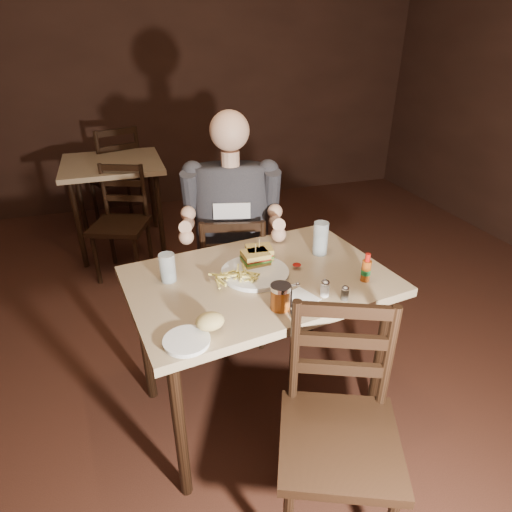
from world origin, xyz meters
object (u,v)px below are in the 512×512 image
object	(u,v)px
bg_chair_near	(120,225)
glass_left	(168,268)
main_table	(259,294)
side_plate	(187,342)
bg_chair_far	(115,176)
hot_sauce	(366,267)
bg_table	(113,172)
glass_right	(320,238)
chair_far	(234,276)
diner	(231,202)
dinner_plate	(255,274)
chair_near	(339,441)
syrup_dispenser	(280,297)

from	to	relation	value
bg_chair_near	glass_left	world-z (taller)	glass_left
main_table	side_plate	xyz separation A→B (m)	(-0.38, -0.35, 0.09)
main_table	bg_chair_far	world-z (taller)	bg_chair_far
main_table	bg_chair_far	size ratio (longest dim) A/B	1.26
glass_left	hot_sauce	bearing A→B (deg)	-17.66
side_plate	bg_chair_far	bearing A→B (deg)	93.93
side_plate	bg_table	bearing A→B (deg)	94.78
main_table	hot_sauce	distance (m)	0.48
bg_table	bg_chair_near	size ratio (longest dim) A/B	0.96
glass_right	hot_sauce	distance (m)	0.30
chair_far	diner	xyz separation A→B (m)	(-0.01, -0.05, 0.49)
main_table	dinner_plate	size ratio (longest dim) A/B	4.15
bg_table	bg_chair_far	xyz separation A→B (m)	(0.00, 0.55, -0.20)
bg_table	glass_right	distance (m)	2.25
bg_chair_near	bg_table	bearing A→B (deg)	111.91
bg_table	glass_left	size ratio (longest dim) A/B	6.40
bg_table	chair_far	bearing A→B (deg)	-67.92
bg_table	chair_near	world-z (taller)	chair_near
bg_chair_near	dinner_plate	world-z (taller)	bg_chair_near
bg_chair_near	bg_chair_far	bearing A→B (deg)	111.91
chair_near	diner	xyz separation A→B (m)	(-0.06, 1.22, 0.46)
chair_near	diner	bearing A→B (deg)	115.67
chair_far	hot_sauce	world-z (taller)	hot_sauce
dinner_plate	glass_right	bearing A→B (deg)	15.98
main_table	side_plate	size ratio (longest dim) A/B	7.57
chair_far	chair_near	size ratio (longest dim) A/B	0.94
main_table	bg_table	world-z (taller)	same
syrup_dispenser	side_plate	world-z (taller)	syrup_dispenser
main_table	bg_chair_near	bearing A→B (deg)	110.11
main_table	chair_far	bearing A→B (deg)	86.51
bg_chair_near	syrup_dispenser	size ratio (longest dim) A/B	8.06
chair_near	hot_sauce	bearing A→B (deg)	77.87
bg_table	bg_chair_near	world-z (taller)	bg_chair_near
bg_table	chair_near	bearing A→B (deg)	-76.55
bg_chair_far	dinner_plate	bearing A→B (deg)	82.10
chair_far	syrup_dispenser	bearing A→B (deg)	101.52
hot_sauce	side_plate	xyz separation A→B (m)	(-0.81, -0.19, -0.06)
bg_chair_near	hot_sauce	distance (m)	2.09
bg_chair_near	diner	world-z (taller)	diner
dinner_plate	main_table	bearing A→B (deg)	-57.58
glass_left	syrup_dispenser	size ratio (longest dim) A/B	1.21
syrup_dispenser	bg_chair_far	bearing A→B (deg)	93.32
diner	bg_chair_far	bearing A→B (deg)	119.85
bg_chair_near	main_table	bearing A→B (deg)	-47.98
chair_far	hot_sauce	bearing A→B (deg)	130.44
chair_near	hot_sauce	distance (m)	0.71
syrup_dispenser	main_table	bearing A→B (deg)	82.64
glass_left	side_plate	xyz separation A→B (m)	(0.00, -0.45, -0.06)
diner	dinner_plate	xyz separation A→B (m)	(-0.04, -0.55, -0.13)
bg_table	bg_chair_near	xyz separation A→B (m)	(0.00, -0.55, -0.26)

